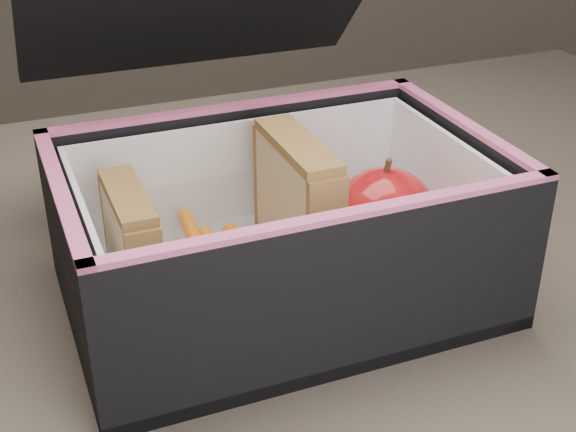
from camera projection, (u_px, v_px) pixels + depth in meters
name	position (u px, v px, depth m)	size (l,w,h in m)	color
kitchen_table	(285.00, 345.00, 0.71)	(1.20, 0.80, 0.75)	brown
lunch_bag	(277.00, 217.00, 0.59)	(0.31, 0.35, 0.27)	black
plastic_tub	(219.00, 256.00, 0.58)	(0.16, 0.12, 0.07)	white
sandwich_left	(133.00, 253.00, 0.55)	(0.02, 0.08, 0.10)	tan
sandwich_right	(297.00, 211.00, 0.59)	(0.03, 0.10, 0.11)	tan
carrot_sticks	(215.00, 276.00, 0.58)	(0.05, 0.15, 0.03)	#D25213
paper_napkin	(380.00, 254.00, 0.64)	(0.07, 0.08, 0.01)	white
red_apple	(384.00, 214.00, 0.61)	(0.10, 0.10, 0.08)	maroon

